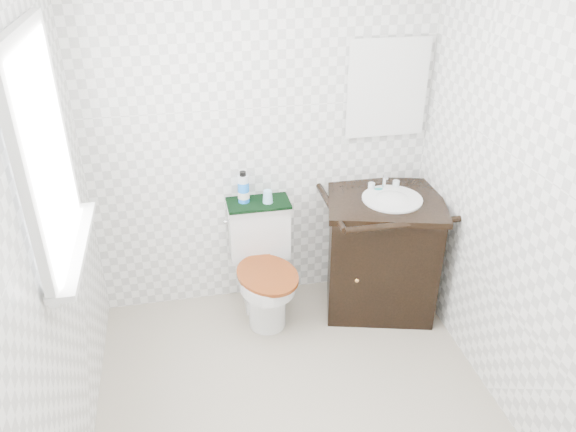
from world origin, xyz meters
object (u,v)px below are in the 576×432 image
object	(u,v)px
mouthwash_bottle	(243,188)
toilet	(263,269)
vanity	(381,250)
trash_bin	(267,279)
cup	(268,196)

from	to	relation	value
mouthwash_bottle	toilet	bearing A→B (deg)	-58.00
toilet	vanity	world-z (taller)	vanity
toilet	mouthwash_bottle	size ratio (longest dim) A/B	3.62
trash_bin	cup	size ratio (longest dim) A/B	3.81
trash_bin	cup	world-z (taller)	cup
vanity	mouthwash_bottle	distance (m)	1.01
toilet	vanity	size ratio (longest dim) A/B	0.83
mouthwash_bottle	cup	bearing A→B (deg)	-15.38
vanity	cup	world-z (taller)	vanity
mouthwash_bottle	cup	xyz separation A→B (m)	(0.15, -0.04, -0.05)
trash_bin	toilet	bearing A→B (deg)	-108.67
mouthwash_bottle	cup	world-z (taller)	mouthwash_bottle
vanity	toilet	bearing A→B (deg)	175.22
toilet	trash_bin	distance (m)	0.22
mouthwash_bottle	cup	size ratio (longest dim) A/B	2.53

